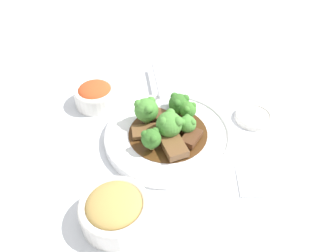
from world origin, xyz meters
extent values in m
plane|color=silver|center=(0.00, 0.00, 0.00)|extent=(4.00, 4.00, 0.00)
cylinder|color=white|center=(0.00, 0.00, 0.01)|extent=(0.25, 0.25, 0.01)
torus|color=white|center=(0.00, 0.00, 0.01)|extent=(0.25, 0.25, 0.01)
cylinder|color=#4C2D14|center=(0.00, 0.00, 0.01)|extent=(0.16, 0.16, 0.00)
cube|color=brown|center=(0.01, 0.03, 0.03)|extent=(0.07, 0.07, 0.01)
cube|color=brown|center=(0.00, -0.04, 0.03)|extent=(0.05, 0.07, 0.02)
cube|color=brown|center=(-0.04, 0.01, 0.02)|extent=(0.07, 0.04, 0.01)
cube|color=#56331E|center=(0.04, -0.03, 0.03)|extent=(0.05, 0.05, 0.01)
cylinder|color=#7FA84C|center=(0.05, 0.03, 0.03)|extent=(0.01, 0.01, 0.01)
sphere|color=#427F2D|center=(0.05, 0.03, 0.05)|extent=(0.03, 0.03, 0.03)
sphere|color=#427F2D|center=(0.06, 0.03, 0.06)|extent=(0.01, 0.01, 0.01)
sphere|color=#427F2D|center=(0.04, 0.03, 0.06)|extent=(0.01, 0.01, 0.01)
sphere|color=#427F2D|center=(0.04, 0.02, 0.06)|extent=(0.01, 0.01, 0.01)
cylinder|color=#7FA84C|center=(-0.04, 0.04, 0.03)|extent=(0.02, 0.02, 0.01)
sphere|color=#4C8E38|center=(-0.04, 0.04, 0.05)|extent=(0.05, 0.05, 0.05)
sphere|color=#4C8E38|center=(-0.02, 0.05, 0.06)|extent=(0.02, 0.02, 0.02)
sphere|color=#4C8E38|center=(-0.05, 0.04, 0.06)|extent=(0.02, 0.02, 0.02)
sphere|color=#4C8E38|center=(-0.03, 0.02, 0.06)|extent=(0.02, 0.02, 0.02)
cylinder|color=#7FA84C|center=(0.00, -0.01, 0.02)|extent=(0.02, 0.02, 0.01)
sphere|color=#4C8E38|center=(0.00, -0.01, 0.05)|extent=(0.05, 0.05, 0.05)
sphere|color=#4C8E38|center=(0.01, 0.01, 0.06)|extent=(0.02, 0.02, 0.02)
sphere|color=#4C8E38|center=(-0.01, -0.02, 0.06)|extent=(0.02, 0.02, 0.02)
sphere|color=#4C8E38|center=(0.01, -0.02, 0.06)|extent=(0.02, 0.02, 0.02)
cylinder|color=#8EB756|center=(0.03, 0.05, 0.03)|extent=(0.01, 0.01, 0.01)
sphere|color=#387028|center=(0.03, 0.05, 0.05)|extent=(0.04, 0.04, 0.04)
sphere|color=#387028|center=(0.03, 0.06, 0.06)|extent=(0.02, 0.02, 0.02)
sphere|color=#387028|center=(0.03, 0.04, 0.06)|extent=(0.02, 0.02, 0.02)
sphere|color=#387028|center=(0.05, 0.05, 0.06)|extent=(0.02, 0.02, 0.02)
cylinder|color=#8EB756|center=(-0.04, -0.04, 0.02)|extent=(0.01, 0.01, 0.01)
sphere|color=#387028|center=(-0.04, -0.04, 0.04)|extent=(0.04, 0.04, 0.04)
sphere|color=#387028|center=(-0.05, -0.03, 0.05)|extent=(0.01, 0.01, 0.01)
sphere|color=#387028|center=(-0.04, -0.05, 0.05)|extent=(0.01, 0.01, 0.01)
sphere|color=#387028|center=(-0.03, -0.03, 0.05)|extent=(0.01, 0.01, 0.01)
cylinder|color=#8EB756|center=(0.04, -0.01, 0.02)|extent=(0.01, 0.01, 0.01)
sphere|color=#4C8E38|center=(0.04, -0.01, 0.04)|extent=(0.03, 0.03, 0.03)
sphere|color=#4C8E38|center=(0.03, -0.01, 0.05)|extent=(0.01, 0.01, 0.01)
sphere|color=#4C8E38|center=(0.04, -0.02, 0.05)|extent=(0.01, 0.01, 0.01)
sphere|color=#4C8E38|center=(0.04, 0.00, 0.05)|extent=(0.01, 0.01, 0.01)
ellipsoid|color=silver|center=(0.00, 0.06, 0.03)|extent=(0.05, 0.07, 0.01)
cylinder|color=silver|center=(0.01, 0.17, 0.02)|extent=(0.02, 0.15, 0.01)
cylinder|color=white|center=(-0.13, 0.14, 0.00)|extent=(0.05, 0.05, 0.01)
cylinder|color=white|center=(-0.13, 0.14, 0.02)|extent=(0.09, 0.09, 0.04)
torus|color=white|center=(-0.13, 0.14, 0.04)|extent=(0.09, 0.09, 0.01)
ellipsoid|color=#D14C23|center=(-0.13, 0.14, 0.04)|extent=(0.07, 0.07, 0.02)
cylinder|color=white|center=(-0.12, -0.16, 0.00)|extent=(0.06, 0.06, 0.01)
cylinder|color=white|center=(-0.12, -0.16, 0.02)|extent=(0.11, 0.11, 0.04)
torus|color=white|center=(-0.12, -0.16, 0.04)|extent=(0.11, 0.11, 0.01)
ellipsoid|color=tan|center=(-0.12, -0.16, 0.04)|extent=(0.09, 0.09, 0.03)
cylinder|color=white|center=(0.19, 0.02, 0.01)|extent=(0.08, 0.08, 0.01)
torus|color=white|center=(0.19, 0.02, 0.01)|extent=(0.08, 0.08, 0.01)
cube|color=white|center=(0.15, -0.14, 0.00)|extent=(0.12, 0.09, 0.01)
camera|label=1|loc=(-0.10, -0.45, 0.47)|focal=35.00mm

